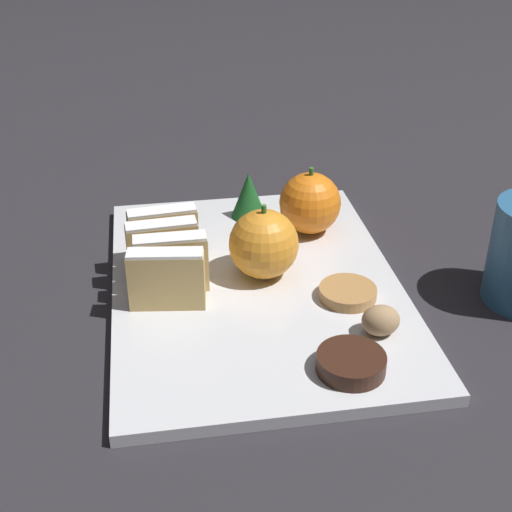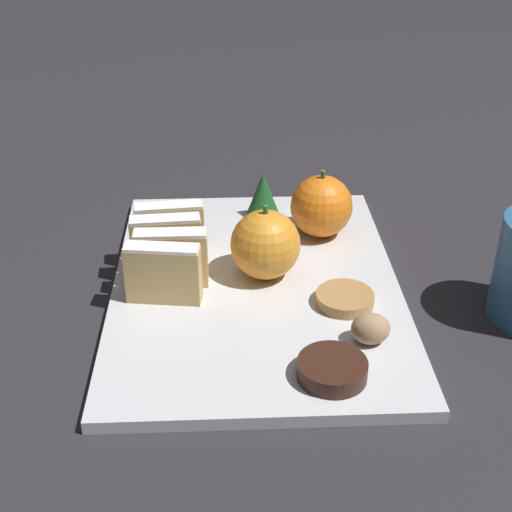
{
  "view_description": "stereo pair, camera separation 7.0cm",
  "coord_description": "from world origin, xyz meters",
  "px_view_note": "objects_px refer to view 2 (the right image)",
  "views": [
    {
      "loc": [
        -0.1,
        -0.59,
        0.4
      ],
      "look_at": [
        0.0,
        0.0,
        0.04
      ],
      "focal_mm": 50.0,
      "sensor_mm": 36.0,
      "label": 1
    },
    {
      "loc": [
        -0.03,
        -0.6,
        0.4
      ],
      "look_at": [
        0.0,
        0.0,
        0.04
      ],
      "focal_mm": 50.0,
      "sensor_mm": 36.0,
      "label": 2
    }
  ],
  "objects_px": {
    "walnut": "(371,329)",
    "orange_far": "(265,245)",
    "orange_near": "(321,206)",
    "chocolate_cookie": "(332,369)"
  },
  "relations": [
    {
      "from": "walnut",
      "to": "orange_far",
      "type": "bearing_deg",
      "value": 126.56
    },
    {
      "from": "orange_near",
      "to": "orange_far",
      "type": "xyz_separation_m",
      "value": [
        -0.07,
        -0.08,
        0.0
      ]
    },
    {
      "from": "orange_near",
      "to": "orange_far",
      "type": "height_order",
      "value": "orange_far"
    },
    {
      "from": "walnut",
      "to": "chocolate_cookie",
      "type": "relative_size",
      "value": 0.59
    },
    {
      "from": "orange_far",
      "to": "chocolate_cookie",
      "type": "relative_size",
      "value": 1.34
    },
    {
      "from": "orange_far",
      "to": "walnut",
      "type": "relative_size",
      "value": 2.27
    },
    {
      "from": "chocolate_cookie",
      "to": "orange_far",
      "type": "bearing_deg",
      "value": 105.93
    },
    {
      "from": "walnut",
      "to": "orange_near",
      "type": "bearing_deg",
      "value": 95.53
    },
    {
      "from": "orange_near",
      "to": "chocolate_cookie",
      "type": "height_order",
      "value": "orange_near"
    },
    {
      "from": "orange_near",
      "to": "chocolate_cookie",
      "type": "relative_size",
      "value": 1.31
    }
  ]
}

